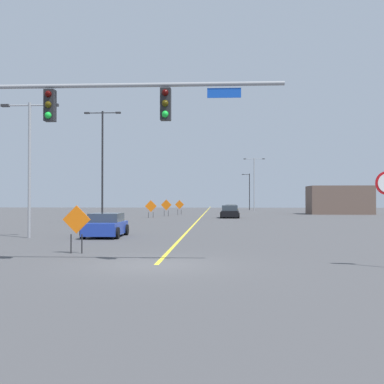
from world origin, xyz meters
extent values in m
plane|color=#444447|center=(0.00, 0.00, 0.00)|extent=(205.67, 205.67, 0.00)
cube|color=yellow|center=(0.00, 57.13, 0.00)|extent=(0.16, 114.26, 0.01)
cylinder|color=gray|center=(-1.62, 0.00, 5.89)|extent=(11.56, 0.14, 0.14)
cube|color=black|center=(-3.55, 0.00, 5.25)|extent=(0.34, 0.32, 1.05)
sphere|color=#3A0503|center=(-3.55, -0.17, 5.60)|extent=(0.22, 0.22, 0.22)
sphere|color=#3C3106|center=(-3.55, -0.17, 5.25)|extent=(0.22, 0.22, 0.22)
sphere|color=green|center=(-3.55, -0.17, 4.90)|extent=(0.22, 0.22, 0.22)
cube|color=black|center=(0.31, 0.00, 5.25)|extent=(0.34, 0.32, 1.05)
sphere|color=#3A0503|center=(0.31, -0.17, 5.60)|extent=(0.22, 0.22, 0.22)
sphere|color=#3C3106|center=(0.31, -0.17, 5.25)|extent=(0.22, 0.22, 0.22)
sphere|color=green|center=(0.31, -0.17, 4.90)|extent=(0.22, 0.22, 0.22)
cube|color=#1447B7|center=(2.22, 0.00, 5.60)|extent=(1.10, 0.03, 0.32)
cylinder|color=black|center=(-7.90, 24.99, 4.86)|extent=(0.16, 0.16, 9.71)
cylinder|color=black|center=(-8.58, 24.99, 9.56)|extent=(1.36, 0.08, 0.08)
cube|color=#262628|center=(-9.26, 24.99, 9.56)|extent=(0.44, 0.24, 0.14)
cylinder|color=black|center=(-7.22, 24.99, 9.56)|extent=(1.36, 0.08, 0.08)
cube|color=#262628|center=(-6.54, 24.99, 9.56)|extent=(0.44, 0.24, 0.14)
cylinder|color=gray|center=(-8.42, 10.38, 3.75)|extent=(0.16, 0.16, 7.50)
cylinder|color=gray|center=(-9.11, 10.38, 7.35)|extent=(1.39, 0.08, 0.08)
cube|color=#262628|center=(-9.81, 10.38, 7.35)|extent=(0.44, 0.24, 0.14)
cylinder|color=gray|center=(-7.72, 10.38, 7.35)|extent=(1.39, 0.08, 0.08)
cube|color=#262628|center=(-7.02, 10.38, 7.35)|extent=(0.44, 0.24, 0.14)
cylinder|color=gray|center=(8.53, 70.78, 4.76)|extent=(0.16, 0.16, 9.51)
cylinder|color=gray|center=(7.69, 70.78, 9.36)|extent=(1.67, 0.08, 0.08)
cube|color=#262628|center=(6.86, 70.78, 9.36)|extent=(0.44, 0.24, 0.14)
cylinder|color=gray|center=(9.37, 70.78, 9.36)|extent=(1.67, 0.08, 0.08)
cube|color=#262628|center=(10.20, 70.78, 9.36)|extent=(0.44, 0.24, 0.14)
cylinder|color=black|center=(8.15, 77.67, 3.54)|extent=(0.16, 0.16, 7.07)
cylinder|color=black|center=(7.52, 77.67, 6.92)|extent=(1.27, 0.08, 0.08)
cube|color=#262628|center=(6.89, 77.67, 6.92)|extent=(0.44, 0.24, 0.14)
cube|color=orange|center=(-4.43, 43.80, 1.41)|extent=(1.36, 0.18, 1.36)
cylinder|color=black|center=(-4.69, 43.83, 0.35)|extent=(0.05, 0.05, 0.71)
cylinder|color=black|center=(-4.16, 43.77, 0.35)|extent=(0.05, 0.05, 0.71)
cube|color=orange|center=(-3.57, 3.11, 1.34)|extent=(1.12, 0.05, 1.12)
cylinder|color=black|center=(-3.79, 3.11, 0.38)|extent=(0.05, 0.05, 0.76)
cylinder|color=black|center=(-3.35, 3.11, 0.38)|extent=(0.05, 0.05, 0.76)
cube|color=orange|center=(-3.27, 49.98, 1.37)|extent=(1.26, 0.19, 1.26)
cylinder|color=black|center=(-3.51, 50.01, 0.36)|extent=(0.05, 0.05, 0.72)
cylinder|color=black|center=(-3.02, 49.95, 0.36)|extent=(0.05, 0.05, 0.72)
cube|color=orange|center=(-5.71, 39.15, 1.33)|extent=(1.38, 0.09, 1.38)
cylinder|color=black|center=(-5.97, 39.16, 0.31)|extent=(0.05, 0.05, 0.62)
cylinder|color=black|center=(-5.44, 39.14, 0.31)|extent=(0.05, 0.05, 0.62)
cube|color=gold|center=(3.94, 56.36, 0.47)|extent=(1.93, 4.07, 0.62)
cube|color=#333D47|center=(3.95, 56.16, 1.05)|extent=(1.67, 2.32, 0.52)
cylinder|color=black|center=(4.72, 57.80, 0.32)|extent=(0.25, 0.65, 0.64)
cylinder|color=black|center=(3.01, 57.71, 0.32)|extent=(0.25, 0.65, 0.64)
cylinder|color=black|center=(4.87, 55.02, 0.32)|extent=(0.25, 0.65, 0.64)
cylinder|color=black|center=(3.16, 54.93, 0.32)|extent=(0.25, 0.65, 0.64)
cube|color=#1E389E|center=(-4.34, 11.24, 0.50)|extent=(1.89, 3.99, 0.68)
cube|color=#333D47|center=(-4.34, 11.44, 1.09)|extent=(1.68, 2.22, 0.50)
cylinder|color=black|center=(-5.24, 9.84, 0.32)|extent=(0.23, 0.64, 0.64)
cylinder|color=black|center=(-3.40, 9.86, 0.32)|extent=(0.23, 0.64, 0.64)
cylinder|color=black|center=(-5.27, 12.62, 0.32)|extent=(0.23, 0.64, 0.64)
cylinder|color=black|center=(-3.43, 12.64, 0.32)|extent=(0.23, 0.64, 0.64)
cube|color=black|center=(3.35, 39.01, 0.49)|extent=(1.97, 4.29, 0.67)
cube|color=#333D47|center=(3.35, 38.79, 1.13)|extent=(1.76, 2.43, 0.61)
cylinder|color=black|center=(4.33, 40.49, 0.32)|extent=(0.23, 0.64, 0.64)
cylinder|color=black|center=(2.40, 40.51, 0.32)|extent=(0.23, 0.64, 0.64)
cylinder|color=black|center=(4.29, 37.50, 0.32)|extent=(0.23, 0.64, 0.64)
cylinder|color=black|center=(2.37, 37.52, 0.32)|extent=(0.23, 0.64, 0.64)
cube|color=brown|center=(19.18, 53.02, 2.00)|extent=(8.58, 5.02, 3.99)
camera|label=1|loc=(2.01, -15.49, 2.15)|focal=44.69mm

